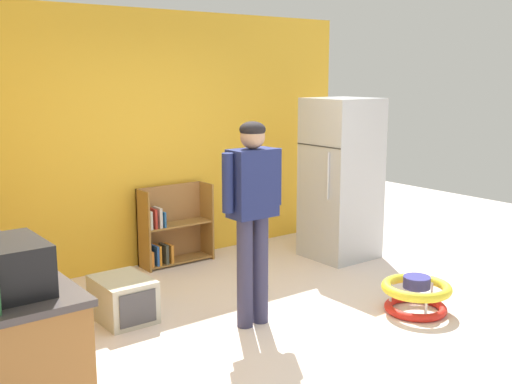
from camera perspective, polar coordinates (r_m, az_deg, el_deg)
ground_plane at (r=5.16m, az=2.99°, el=-12.51°), size 12.00×12.00×0.00m
back_wall at (r=6.72m, az=-9.89°, el=4.78°), size 5.20×0.06×2.70m
refrigerator at (r=6.95m, az=7.82°, el=1.21°), size 0.73×0.68×1.78m
bookshelf at (r=6.80m, az=-7.89°, el=-3.54°), size 0.80×0.28×0.85m
standing_person at (r=4.95m, az=-0.31°, el=-1.19°), size 0.57×0.22×1.68m
baby_walker at (r=5.62m, az=14.51°, el=-9.10°), size 0.60×0.60×0.32m
pet_carrier at (r=5.40m, az=-12.12°, el=-9.60°), size 0.42×0.55×0.36m
microwave at (r=3.56m, az=-21.79°, el=-6.41°), size 0.37×0.48×0.28m
red_cup at (r=4.17m, az=-21.74°, el=-5.21°), size 0.08×0.08×0.09m
teal_cup at (r=3.90m, az=-21.05°, el=-6.27°), size 0.08×0.08×0.09m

